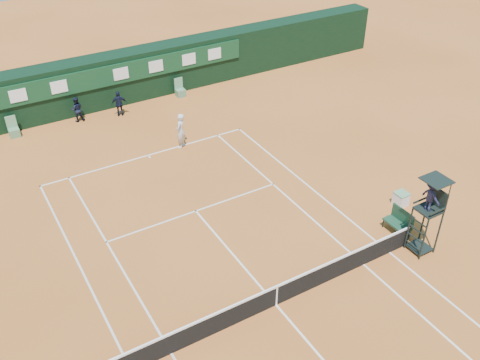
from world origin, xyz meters
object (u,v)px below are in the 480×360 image
at_px(tennis_net, 277,295).
at_px(player_bench, 400,221).
at_px(cooler, 401,199).
at_px(player, 181,131).
at_px(umpire_chair, 431,201).

height_order(tennis_net, player_bench, same).
distance_m(tennis_net, cooler, 8.43).
xyz_separation_m(player_bench, cooler, (1.47, 1.35, -0.27)).
relative_size(cooler, player, 0.34).
bearing_deg(player_bench, cooler, 42.56).
bearing_deg(player, cooler, 78.26).
height_order(umpire_chair, player_bench, umpire_chair).
xyz_separation_m(tennis_net, cooler, (8.16, 2.14, -0.18)).
bearing_deg(cooler, tennis_net, -165.31).
bearing_deg(tennis_net, cooler, 14.69).
relative_size(tennis_net, player, 6.72).
bearing_deg(player_bench, player, 113.59).
xyz_separation_m(cooler, player, (-6.28, 9.67, 0.63)).
bearing_deg(tennis_net, umpire_chair, -4.23).
height_order(player_bench, cooler, player_bench).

